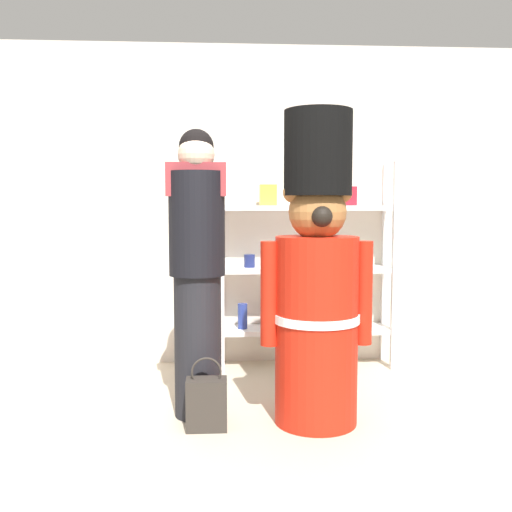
# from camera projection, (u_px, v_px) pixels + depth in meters

# --- Properties ---
(ground_plane) EXTENTS (6.40, 6.40, 0.00)m
(ground_plane) POSITION_uv_depth(u_px,v_px,m) (267.00, 485.00, 2.64)
(ground_plane) COLOR beige
(back_wall) EXTENTS (6.40, 0.12, 2.60)m
(back_wall) POSITION_uv_depth(u_px,v_px,m) (246.00, 206.00, 4.72)
(back_wall) COLOR silver
(back_wall) RESTS_ON ground_plane
(merchandise_shelf) EXTENTS (1.42, 0.35, 1.65)m
(merchandise_shelf) POSITION_uv_depth(u_px,v_px,m) (306.00, 265.00, 4.57)
(merchandise_shelf) COLOR white
(merchandise_shelf) RESTS_ON ground_plane
(teddy_bear_guard) EXTENTS (0.67, 0.51, 1.85)m
(teddy_bear_guard) POSITION_uv_depth(u_px,v_px,m) (317.00, 284.00, 3.35)
(teddy_bear_guard) COLOR red
(teddy_bear_guard) RESTS_ON ground_plane
(person_shopper) EXTENTS (0.36, 0.34, 1.76)m
(person_shopper) POSITION_uv_depth(u_px,v_px,m) (197.00, 268.00, 3.46)
(person_shopper) COLOR black
(person_shopper) RESTS_ON ground_plane
(shopping_bag) EXTENTS (0.24, 0.14, 0.43)m
(shopping_bag) POSITION_uv_depth(u_px,v_px,m) (207.00, 403.00, 3.29)
(shopping_bag) COLOR #332D28
(shopping_bag) RESTS_ON ground_plane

